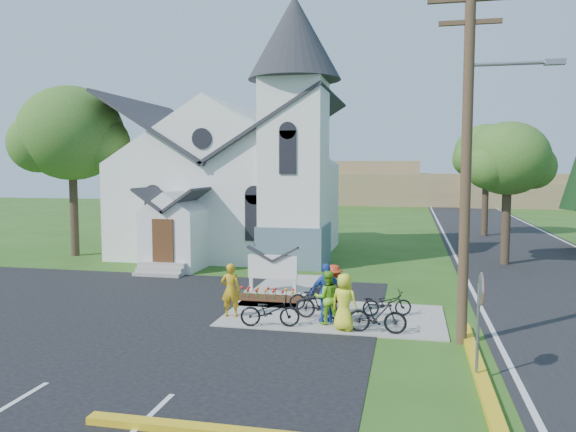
% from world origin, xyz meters
% --- Properties ---
extents(ground, '(120.00, 120.00, 0.00)m').
position_xyz_m(ground, '(0.00, 0.00, 0.00)').
color(ground, '#2C5217').
rests_on(ground, ground).
extents(parking_lot, '(20.00, 16.00, 0.02)m').
position_xyz_m(parking_lot, '(-7.00, -2.00, 0.01)').
color(parking_lot, black).
rests_on(parking_lot, ground).
extents(road, '(8.00, 90.00, 0.02)m').
position_xyz_m(road, '(10.00, 15.00, 0.01)').
color(road, black).
rests_on(road, ground).
extents(sidewalk, '(7.00, 4.00, 0.05)m').
position_xyz_m(sidewalk, '(1.50, 0.50, 0.03)').
color(sidewalk, '#9F998F').
rests_on(sidewalk, ground).
extents(church, '(12.35, 12.00, 13.00)m').
position_xyz_m(church, '(-5.48, 12.48, 5.25)').
color(church, white).
rests_on(church, ground).
extents(church_sign, '(2.20, 0.40, 1.70)m').
position_xyz_m(church_sign, '(-1.20, 3.20, 1.03)').
color(church_sign, '#9F998F').
rests_on(church_sign, ground).
extents(flower_bed, '(2.60, 1.10, 0.07)m').
position_xyz_m(flower_bed, '(-1.20, 2.30, 0.04)').
color(flower_bed, '#3D1C10').
rests_on(flower_bed, ground).
extents(utility_pole, '(3.45, 0.28, 10.00)m').
position_xyz_m(utility_pole, '(5.36, -1.50, 5.40)').
color(utility_pole, '#4B3125').
rests_on(utility_pole, ground).
extents(stop_sign, '(0.11, 0.76, 2.48)m').
position_xyz_m(stop_sign, '(5.43, -4.20, 1.78)').
color(stop_sign, gray).
rests_on(stop_sign, ground).
extents(tree_lot_corner, '(5.60, 5.60, 9.15)m').
position_xyz_m(tree_lot_corner, '(-14.00, 10.00, 6.60)').
color(tree_lot_corner, '#35291D').
rests_on(tree_lot_corner, ground).
extents(tree_road_near, '(4.00, 4.00, 7.05)m').
position_xyz_m(tree_road_near, '(8.50, 12.00, 5.21)').
color(tree_road_near, '#35291D').
rests_on(tree_road_near, ground).
extents(tree_road_mid, '(4.40, 4.40, 7.80)m').
position_xyz_m(tree_road_mid, '(9.00, 24.00, 5.78)').
color(tree_road_mid, '#35291D').
rests_on(tree_road_mid, ground).
extents(distant_hills, '(61.00, 10.00, 5.60)m').
position_xyz_m(distant_hills, '(3.36, 56.33, 2.17)').
color(distant_hills, olive).
rests_on(distant_hills, ground).
extents(cyclist_0, '(0.68, 0.50, 1.72)m').
position_xyz_m(cyclist_0, '(-1.70, -0.36, 0.91)').
color(cyclist_0, '#BD8D16').
rests_on(cyclist_0, sidewalk).
extents(bike_0, '(1.86, 0.93, 0.94)m').
position_xyz_m(bike_0, '(-0.20, -1.20, 0.52)').
color(bike_0, black).
rests_on(bike_0, sidewalk).
extents(cyclist_1, '(0.95, 0.84, 1.64)m').
position_xyz_m(cyclist_1, '(1.44, -0.55, 0.87)').
color(cyclist_1, '#6FC124').
rests_on(cyclist_1, sidewalk).
extents(bike_1, '(1.69, 0.63, 0.99)m').
position_xyz_m(bike_1, '(1.17, -0.07, 0.55)').
color(bike_1, black).
rests_on(bike_1, sidewalk).
extents(cyclist_2, '(1.17, 0.85, 1.84)m').
position_xyz_m(cyclist_2, '(1.41, -0.41, 0.97)').
color(cyclist_2, '#224CAC').
rests_on(cyclist_2, sidewalk).
extents(bike_2, '(1.69, 1.03, 0.84)m').
position_xyz_m(bike_2, '(0.72, 1.08, 0.47)').
color(bike_2, black).
rests_on(bike_2, sidewalk).
extents(cyclist_3, '(1.14, 0.78, 1.62)m').
position_xyz_m(cyclist_3, '(1.48, 0.61, 0.86)').
color(cyclist_3, red).
rests_on(cyclist_3, sidewalk).
extents(bike_3, '(1.70, 0.49, 1.02)m').
position_xyz_m(bike_3, '(2.98, -1.20, 0.56)').
color(bike_3, black).
rests_on(bike_3, sidewalk).
extents(cyclist_4, '(0.96, 0.79, 1.69)m').
position_xyz_m(cyclist_4, '(2.03, -1.11, 0.89)').
color(cyclist_4, yellow).
rests_on(cyclist_4, sidewalk).
extents(bike_4, '(1.68, 0.97, 0.83)m').
position_xyz_m(bike_4, '(3.19, 0.75, 0.47)').
color(bike_4, black).
rests_on(bike_4, sidewalk).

